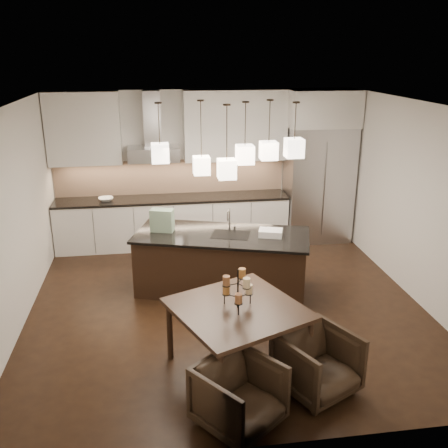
{
  "coord_description": "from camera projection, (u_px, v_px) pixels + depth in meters",
  "views": [
    {
      "loc": [
        -0.95,
        -6.33,
        3.46
      ],
      "look_at": [
        0.0,
        0.2,
        1.15
      ],
      "focal_mm": 40.0,
      "sensor_mm": 36.0,
      "label": 1
    }
  ],
  "objects": [
    {
      "name": "upper_cab_right",
      "position": [
        235.0,
        125.0,
        8.94
      ],
      "size": [
        1.85,
        0.35,
        1.25
      ],
      "primitive_type": "cube",
      "color": "silver",
      "rests_on": "wall_back"
    },
    {
      "name": "candle_e",
      "position": [
        226.0,
        281.0,
        5.32
      ],
      "size": [
        0.1,
        0.1,
        0.1
      ],
      "primitive_type": "cylinder",
      "rotation": [
        0.0,
        0.0,
        0.41
      ],
      "color": "#915A35",
      "rests_on": "candelabra"
    },
    {
      "name": "hood_chimney",
      "position": [
        152.0,
        119.0,
        8.71
      ],
      "size": [
        0.3,
        0.28,
        0.96
      ],
      "primitive_type": "cube",
      "color": "#B7B7BA",
      "rests_on": "hood_canopy"
    },
    {
      "name": "fruit_bowl",
      "position": [
        106.0,
        199.0,
        8.85
      ],
      "size": [
        0.29,
        0.29,
        0.06
      ],
      "primitive_type": "imported",
      "rotation": [
        0.0,
        0.0,
        0.15
      ],
      "color": "silver",
      "rests_on": "countertop"
    },
    {
      "name": "food_container",
      "position": [
        271.0,
        233.0,
        7.21
      ],
      "size": [
        0.39,
        0.33,
        0.1
      ],
      "primitive_type": "cube",
      "rotation": [
        0.0,
        0.0,
        -0.3
      ],
      "color": "silver",
      "rests_on": "island_top"
    },
    {
      "name": "candle_c",
      "position": [
        239.0,
        299.0,
        5.29
      ],
      "size": [
        0.1,
        0.1,
        0.1
      ],
      "primitive_type": "cylinder",
      "rotation": [
        0.0,
        0.0,
        0.41
      ],
      "color": "#915A35",
      "rests_on": "candelabra"
    },
    {
      "name": "candelabra",
      "position": [
        238.0,
        289.0,
        5.41
      ],
      "size": [
        0.49,
        0.49,
        0.46
      ],
      "primitive_type": null,
      "rotation": [
        0.0,
        0.0,
        0.41
      ],
      "color": "black",
      "rests_on": "dining_table"
    },
    {
      "name": "faucet",
      "position": [
        230.0,
        220.0,
        7.33
      ],
      "size": [
        0.16,
        0.25,
        0.37
      ],
      "primitive_type": null,
      "rotation": [
        0.0,
        0.0,
        -0.3
      ],
      "color": "silver",
      "rests_on": "island_top"
    },
    {
      "name": "island_top",
      "position": [
        222.0,
        235.0,
        7.32
      ],
      "size": [
        2.74,
        1.77,
        0.04
      ],
      "primitive_type": "cube",
      "rotation": [
        0.0,
        0.0,
        -0.3
      ],
      "color": "black",
      "rests_on": "island_body"
    },
    {
      "name": "tote_bag",
      "position": [
        162.0,
        220.0,
        7.38
      ],
      "size": [
        0.37,
        0.27,
        0.33
      ],
      "primitive_type": "cube",
      "rotation": [
        0.0,
        0.0,
        -0.3
      ],
      "color": "#1A572A",
      "rests_on": "island_top"
    },
    {
      "name": "ceiling",
      "position": [
        226.0,
        105.0,
        6.25
      ],
      "size": [
        5.5,
        5.5,
        0.02
      ],
      "primitive_type": "cube",
      "color": "white",
      "rests_on": "wall_back"
    },
    {
      "name": "pendant_e",
      "position": [
        294.0,
        148.0,
        6.91
      ],
      "size": [
        0.24,
        0.24,
        0.26
      ],
      "primitive_type": "cube",
      "color": "#FAE8D0",
      "rests_on": "ceiling"
    },
    {
      "name": "lower_cabinets",
      "position": [
        173.0,
        222.0,
        9.22
      ],
      "size": [
        4.21,
        0.62,
        0.88
      ],
      "primitive_type": "cube",
      "color": "silver",
      "rests_on": "floor"
    },
    {
      "name": "pendant_d",
      "position": [
        269.0,
        151.0,
        7.26
      ],
      "size": [
        0.24,
        0.24,
        0.26
      ],
      "primitive_type": "cube",
      "color": "#FAE8D0",
      "rests_on": "ceiling"
    },
    {
      "name": "wall_right",
      "position": [
        418.0,
        203.0,
        7.1
      ],
      "size": [
        0.02,
        5.5,
        2.8
      ],
      "primitive_type": "cube",
      "color": "silver",
      "rests_on": "ground"
    },
    {
      "name": "armchair_right",
      "position": [
        317.0,
        363.0,
        5.25
      ],
      "size": [
        0.99,
        1.0,
        0.68
      ],
      "primitive_type": "imported",
      "rotation": [
        0.0,
        0.0,
        0.47
      ],
      "color": "black",
      "rests_on": "floor"
    },
    {
      "name": "floor",
      "position": [
        226.0,
        304.0,
        7.19
      ],
      "size": [
        5.5,
        5.5,
        0.02
      ],
      "primitive_type": "cube",
      "color": "black",
      "rests_on": "ground"
    },
    {
      "name": "dining_table",
      "position": [
        237.0,
        338.0,
        5.62
      ],
      "size": [
        1.71,
        1.71,
        0.78
      ],
      "primitive_type": null,
      "rotation": [
        0.0,
        0.0,
        0.41
      ],
      "color": "black",
      "rests_on": "floor"
    },
    {
      "name": "candle_f",
      "position": [
        247.0,
        283.0,
        5.27
      ],
      "size": [
        0.1,
        0.1,
        0.1
      ],
      "primitive_type": "cylinder",
      "rotation": [
        0.0,
        0.0,
        0.41
      ],
      "color": "beige",
      "rests_on": "candelabra"
    },
    {
      "name": "armchair_left",
      "position": [
        239.0,
        396.0,
        4.77
      ],
      "size": [
        1.01,
        1.02,
        0.67
      ],
      "primitive_type": "imported",
      "rotation": [
        0.0,
        0.0,
        0.66
      ],
      "color": "black",
      "rests_on": "floor"
    },
    {
      "name": "wall_back",
      "position": [
        204.0,
        166.0,
        9.3
      ],
      "size": [
        5.5,
        0.02,
        2.8
      ],
      "primitive_type": "cube",
      "color": "silver",
      "rests_on": "ground"
    },
    {
      "name": "wall_front",
      "position": [
        275.0,
        312.0,
        4.14
      ],
      "size": [
        5.5,
        0.02,
        2.8
      ],
      "primitive_type": "cube",
      "color": "silver",
      "rests_on": "ground"
    },
    {
      "name": "refrigerator",
      "position": [
        318.0,
        184.0,
        9.34
      ],
      "size": [
        1.2,
        0.72,
        2.15
      ],
      "primitive_type": "cube",
      "color": "#B7B7BA",
      "rests_on": "floor"
    },
    {
      "name": "fridge_panel",
      "position": [
        323.0,
        108.0,
        8.87
      ],
      "size": [
        1.26,
        0.72,
        0.65
      ],
      "primitive_type": "cube",
      "color": "silver",
      "rests_on": "refrigerator"
    },
    {
      "name": "candle_d",
      "position": [
        242.0,
        273.0,
        5.5
      ],
      "size": [
        0.1,
        0.1,
        0.1
      ],
      "primitive_type": "cylinder",
      "rotation": [
        0.0,
        0.0,
        0.41
      ],
      "color": "#BD7A38",
      "rests_on": "candelabra"
    },
    {
      "name": "backsplash",
      "position": [
        171.0,
        177.0,
        9.24
      ],
      "size": [
        4.21,
        0.02,
        0.63
      ],
      "primitive_type": "cube",
      "color": "tan",
      "rests_on": "countertop"
    },
    {
      "name": "candle_a",
      "position": [
        249.0,
        289.0,
        5.5
      ],
      "size": [
        0.1,
        0.1,
        0.1
      ],
      "primitive_type": "cylinder",
      "rotation": [
        0.0,
        0.0,
        0.41
      ],
      "color": "beige",
      "rests_on": "candelabra"
    },
    {
      "name": "hood_canopy",
      "position": [
        154.0,
        154.0,
        8.81
      ],
      "size": [
        0.9,
        0.52,
        0.24
      ],
      "primitive_type": "cube",
      "color": "#B7B7BA",
      "rests_on": "wall_back"
    },
    {
      "name": "pendant_a",
      "position": [
        160.0,
        153.0,
        6.88
      ],
      "size": [
        0.24,
        0.24,
        0.26
      ],
      "primitive_type": "cube",
      "color": "#FAE8D0",
      "rests_on": "ceiling"
    },
    {
      "name": "upper_cab_left",
      "position": [
        83.0,
        129.0,
        8.58
      ],
      "size": [
        1.25,
        0.35,
        1.25
      ],
      "primitive_type": "cube",
      "color": "silver",
      "rests_on": "wall_back"
    },
    {
      "name": "pendant_b",
      "position": [
        202.0,
        165.0,
        7.28
      ],
      "size": [
        0.24,
        0.24,
        0.26
      ],
      "primitive_type": "cube",
      "color": "#FAE8D0",
      "rests_on": "ceiling"
    },
    {
      "name": "island_body",
      "position": [
        222.0,
        263.0,
        7.47
      ],
      "size": [
        2.64,
        1.67,
        0.87
      ],
      "primitive_type": "cube",
      "rotation": [
        0.0,
        0.0,
        -0.3
      ],
      "color": "black",
      "rests_on": "floor"
    },
    {
      "name": "pendant_c",
      "position": [
        245.0,
        154.0,
        7.0
      ],
      "size": [
        0.24,
        0.24,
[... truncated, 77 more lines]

